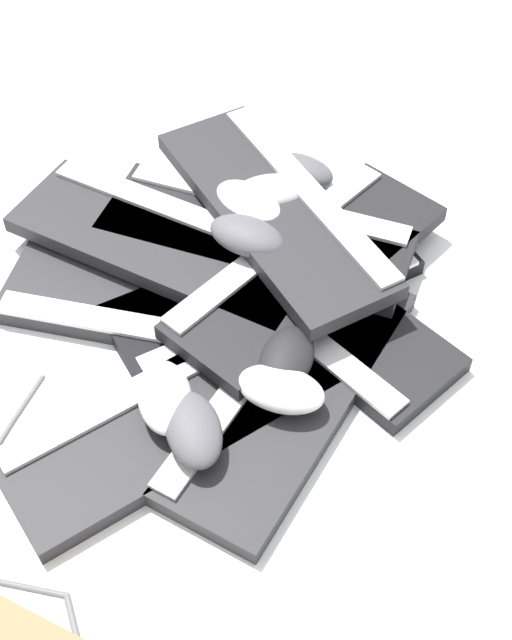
% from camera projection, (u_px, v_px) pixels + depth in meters
% --- Properties ---
extents(ground_plane, '(3.20, 3.20, 0.00)m').
position_uv_depth(ground_plane, '(294.00, 352.00, 1.18)').
color(ground_plane, white).
extents(keyboard_0, '(0.34, 0.46, 0.03)m').
position_uv_depth(keyboard_0, '(264.00, 290.00, 1.24)').
color(keyboard_0, black).
rests_on(keyboard_0, ground).
extents(keyboard_1, '(0.25, 0.46, 0.03)m').
position_uv_depth(keyboard_1, '(162.00, 305.00, 1.22)').
color(keyboard_1, '#232326').
rests_on(keyboard_1, ground).
extents(keyboard_2, '(0.37, 0.45, 0.03)m').
position_uv_depth(keyboard_2, '(176.00, 417.00, 1.10)').
color(keyboard_2, '#232326').
rests_on(keyboard_2, ground).
extents(keyboard_3, '(0.45, 0.35, 0.03)m').
position_uv_depth(keyboard_3, '(289.00, 390.00, 1.13)').
color(keyboard_3, '#232326').
rests_on(keyboard_3, ground).
extents(keyboard_4, '(0.43, 0.41, 0.03)m').
position_uv_depth(keyboard_4, '(309.00, 302.00, 1.22)').
color(keyboard_4, black).
rests_on(keyboard_4, ground).
extents(keyboard_5, '(0.30, 0.46, 0.03)m').
position_uv_depth(keyboard_5, '(256.00, 234.00, 1.27)').
color(keyboard_5, black).
rests_on(keyboard_5, keyboard_0).
extents(keyboard_6, '(0.34, 0.46, 0.03)m').
position_uv_depth(keyboard_6, '(163.00, 242.00, 1.26)').
color(keyboard_6, '#232326').
rests_on(keyboard_6, keyboard_1).
extents(keyboard_7, '(0.42, 0.41, 0.03)m').
position_uv_depth(keyboard_7, '(307.00, 268.00, 1.22)').
color(keyboard_7, black).
rests_on(keyboard_7, keyboard_4).
extents(keyboard_8, '(0.46, 0.34, 0.03)m').
position_uv_depth(keyboard_8, '(275.00, 210.00, 1.26)').
color(keyboard_8, '#232326').
rests_on(keyboard_8, keyboard_7).
extents(mouse_0, '(0.13, 0.10, 0.04)m').
position_uv_depth(mouse_0, '(286.00, 359.00, 1.11)').
color(mouse_0, black).
rests_on(mouse_0, keyboard_3).
extents(mouse_1, '(0.10, 0.13, 0.04)m').
position_uv_depth(mouse_1, '(281.00, 389.00, 1.08)').
color(mouse_1, silver).
rests_on(mouse_1, keyboard_3).
extents(mouse_2, '(0.11, 0.13, 0.04)m').
position_uv_depth(mouse_2, '(247.00, 236.00, 1.21)').
color(mouse_2, '#4C4C51').
rests_on(mouse_2, keyboard_5).
extents(mouse_3, '(0.11, 0.13, 0.04)m').
position_uv_depth(mouse_3, '(300.00, 171.00, 1.39)').
color(mouse_3, '#4C4C51').
rests_on(mouse_3, ground).
extents(mouse_4, '(0.08, 0.12, 0.04)m').
position_uv_depth(mouse_4, '(271.00, 192.00, 1.27)').
color(mouse_4, '#B7B7BC').
rests_on(mouse_4, keyboard_5).
extents(mouse_5, '(0.12, 0.13, 0.04)m').
position_uv_depth(mouse_5, '(248.00, 203.00, 1.26)').
color(mouse_5, silver).
rests_on(mouse_5, keyboard_5).
extents(mouse_6, '(0.12, 0.08, 0.04)m').
position_uv_depth(mouse_6, '(165.00, 397.00, 1.08)').
color(mouse_6, silver).
rests_on(mouse_6, keyboard_2).
extents(mouse_7, '(0.12, 0.09, 0.04)m').
position_uv_depth(mouse_7, '(193.00, 430.00, 1.05)').
color(mouse_7, '#4C4C51').
rests_on(mouse_7, keyboard_2).
extents(cable_0, '(0.67, 0.17, 0.01)m').
position_uv_depth(cable_0, '(8.00, 640.00, 0.93)').
color(cable_0, '#59595B').
rests_on(cable_0, ground).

